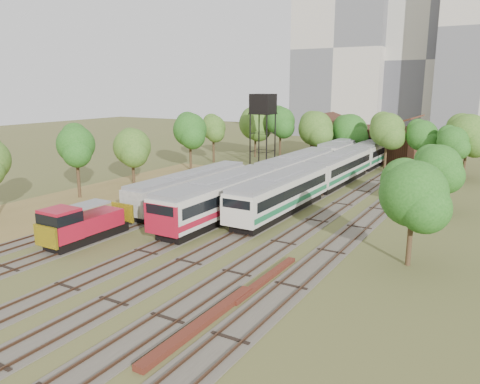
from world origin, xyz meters
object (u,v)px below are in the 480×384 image
Objects in this scene: water_tower at (263,106)px; railcar_green_set at (340,167)px; shunter_locomotive at (79,225)px; railcar_red_set at (263,182)px.

railcar_green_set is at bearing -17.84° from water_tower.
railcar_red_set is at bearing 73.29° from shunter_locomotive.
water_tower reaches higher than shunter_locomotive.
water_tower is at bearing 118.22° from railcar_red_set.
water_tower is at bearing 162.16° from railcar_green_set.
railcar_red_set is 21.71m from water_tower.
shunter_locomotive is (-10.00, -33.59, -0.54)m from railcar_green_set.
railcar_red_set reaches higher than railcar_green_set.
railcar_green_set is at bearing 73.62° from railcar_red_set.
shunter_locomotive is at bearing -106.71° from railcar_red_set.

